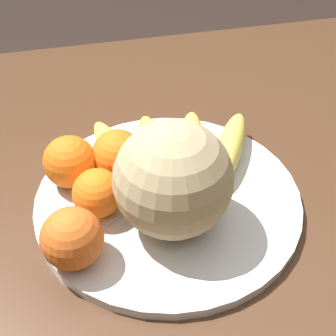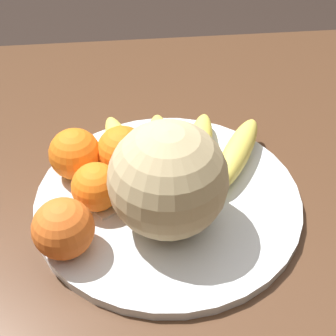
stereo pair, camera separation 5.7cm
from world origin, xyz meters
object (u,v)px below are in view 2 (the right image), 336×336
at_px(kitchen_table, 203,243).
at_px(orange_front_right, 63,229).
at_px(banana_bunch, 182,150).
at_px(orange_mid_center, 75,154).
at_px(fruit_bowl, 168,199).
at_px(orange_front_left, 96,185).
at_px(produce_tag, 125,195).
at_px(orange_back_left, 122,151).
at_px(melon, 168,180).

distance_m(kitchen_table, orange_front_right, 0.24).
bearing_deg(banana_bunch, kitchen_table, -154.46).
height_order(orange_front_right, orange_mid_center, orange_front_right).
xyz_separation_m(fruit_bowl, orange_mid_center, (0.12, -0.06, 0.04)).
xyz_separation_m(fruit_bowl, orange_front_right, (0.13, 0.08, 0.04)).
bearing_deg(banana_bunch, orange_front_left, 129.73).
relative_size(orange_front_right, orange_mid_center, 1.02).
height_order(banana_bunch, orange_mid_center, orange_mid_center).
height_order(kitchen_table, produce_tag, produce_tag).
relative_size(orange_front_left, produce_tag, 0.64).
height_order(kitchen_table, orange_mid_center, orange_mid_center).
distance_m(orange_mid_center, orange_back_left, 0.07).
bearing_deg(melon, banana_bunch, -106.03).
distance_m(orange_front_right, orange_back_left, 0.16).
bearing_deg(fruit_bowl, orange_front_right, 30.94).
distance_m(kitchen_table, fruit_bowl, 0.11).
xyz_separation_m(fruit_bowl, produce_tag, (0.06, -0.00, 0.01)).
xyz_separation_m(melon, banana_bunch, (-0.03, -0.12, -0.05)).
distance_m(banana_bunch, orange_mid_center, 0.15).
xyz_separation_m(melon, orange_mid_center, (0.12, -0.11, -0.04)).
distance_m(kitchen_table, banana_bunch, 0.14).
bearing_deg(orange_front_left, produce_tag, -168.00).
bearing_deg(banana_bunch, orange_front_right, 141.80).
xyz_separation_m(melon, produce_tag, (0.05, -0.05, -0.07)).
bearing_deg(orange_back_left, fruit_bowl, 135.05).
distance_m(melon, orange_front_left, 0.11).
relative_size(orange_front_left, orange_back_left, 0.91).
distance_m(banana_bunch, orange_front_left, 0.15).
xyz_separation_m(banana_bunch, orange_back_left, (0.09, 0.01, 0.02)).
relative_size(fruit_bowl, orange_front_right, 4.91).
bearing_deg(melon, kitchen_table, -145.38).
bearing_deg(melon, orange_back_left, -63.11).
height_order(orange_front_left, orange_back_left, orange_back_left).
relative_size(kitchen_table, banana_bunch, 6.32).
distance_m(orange_mid_center, produce_tag, 0.09).
distance_m(melon, orange_mid_center, 0.16).
bearing_deg(produce_tag, fruit_bowl, 143.66).
height_order(melon, orange_mid_center, melon).
distance_m(melon, produce_tag, 0.10).
relative_size(melon, orange_front_left, 2.25).
bearing_deg(produce_tag, banana_bunch, -175.19).
bearing_deg(orange_mid_center, melon, 138.60).
bearing_deg(orange_front_right, orange_mid_center, -93.24).
bearing_deg(orange_front_right, orange_front_left, -116.10).
height_order(fruit_bowl, melon, melon).
bearing_deg(orange_front_right, produce_tag, -131.11).
bearing_deg(melon, orange_front_right, 14.20).
height_order(melon, banana_bunch, melon).
bearing_deg(produce_tag, orange_mid_center, -71.89).
bearing_deg(orange_back_left, kitchen_table, 149.30).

